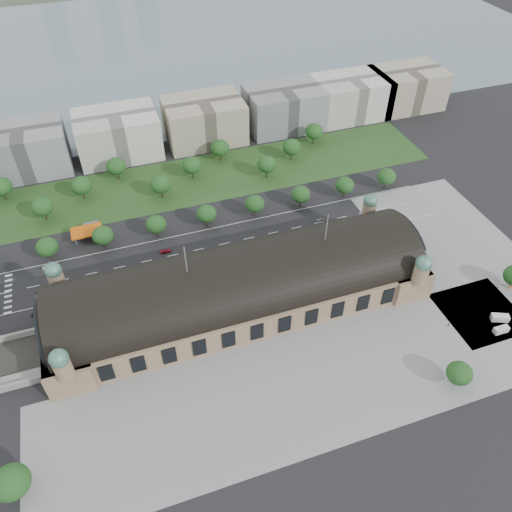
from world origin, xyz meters
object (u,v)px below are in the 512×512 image
object	(u,v)px
bus_mid	(240,250)
bus_east	(239,247)
petrol_station	(89,229)
parked_car_5	(139,290)
pedestrian_2	(497,287)
pedestrian_4	(466,374)
van_south	(500,330)
parked_car_1	(81,297)
parked_car_0	(35,313)
van_east	(499,318)
pedestrian_1	(448,325)
parked_car_3	(115,295)
parked_car_4	(98,294)
traffic_car_3	(166,251)
parked_car_6	(140,290)
bus_west	(186,267)
parked_car_2	(136,284)
advertising_column	(511,285)
traffic_car_6	(374,217)
traffic_car_1	(47,267)
pedestrian_3	(503,328)
traffic_car_5	(321,220)

from	to	relation	value
bus_mid	bus_east	distance (m)	2.24
petrol_station	parked_car_5	size ratio (longest dim) A/B	2.38
pedestrian_2	pedestrian_4	bearing A→B (deg)	86.54
van_south	pedestrian_2	size ratio (longest dim) A/B	3.61
pedestrian_4	parked_car_1	bearing A→B (deg)	-59.82
parked_car_5	pedestrian_4	size ratio (longest dim) A/B	3.46
parked_car_0	van_east	xyz separation A→B (m)	(173.25, -62.70, 0.73)
pedestrian_1	pedestrian_4	world-z (taller)	pedestrian_1
bus_east	pedestrian_4	size ratio (longest dim) A/B	6.97
parked_car_3	parked_car_4	distance (m)	7.39
petrol_station	traffic_car_3	distance (m)	39.55
parked_car_4	van_south	distance (m)	161.13
parked_car_1	parked_car_6	world-z (taller)	parked_car_6
parked_car_4	van_east	size ratio (longest dim) A/B	0.64
parked_car_6	van_south	distance (m)	144.52
petrol_station	bus_west	world-z (taller)	petrol_station
parked_car_3	pedestrian_2	distance (m)	159.82
parked_car_2	advertising_column	distance (m)	158.03
parked_car_1	pedestrian_2	bearing A→B (deg)	37.40
traffic_car_3	traffic_car_6	world-z (taller)	traffic_car_6
pedestrian_2	parked_car_4	bearing A→B (deg)	29.38
traffic_car_1	traffic_car_6	size ratio (longest dim) A/B	0.76
pedestrian_4	parked_car_4	bearing A→B (deg)	-61.06
parked_car_2	parked_car_6	xyz separation A→B (m)	(1.05, -4.00, 0.01)
traffic_car_1	van_south	size ratio (longest dim) A/B	0.75
parked_car_3	parked_car_2	bearing A→B (deg)	82.46
parked_car_1	van_east	bearing A→B (deg)	31.68
parked_car_0	bus_east	distance (m)	89.48
pedestrian_1	pedestrian_3	xyz separation A→B (m)	(19.36, -8.23, -0.05)
bus_east	pedestrian_4	distance (m)	106.57
traffic_car_5	van_east	world-z (taller)	van_east
parked_car_6	parked_car_0	bearing A→B (deg)	-112.65
parked_car_5	advertising_column	distance (m)	156.19
traffic_car_1	advertising_column	bearing A→B (deg)	-119.69
petrol_station	parked_car_6	distance (m)	47.22
parked_car_0	van_south	world-z (taller)	van_south
parked_car_4	pedestrian_3	distance (m)	162.81
bus_mid	van_south	size ratio (longest dim) A/B	2.12
parked_car_2	traffic_car_3	bearing A→B (deg)	115.05
parked_car_6	bus_west	distance (m)	22.03
van_east	pedestrian_4	world-z (taller)	van_east
petrol_station	traffic_car_6	distance (m)	136.51
pedestrian_3	parked_car_2	bearing A→B (deg)	-30.62
parked_car_1	traffic_car_3	bearing A→B (deg)	77.21
pedestrian_1	parked_car_2	bearing A→B (deg)	74.14
bus_mid	pedestrian_1	xyz separation A→B (m)	(64.39, -66.81, -0.80)
bus_west	pedestrian_4	bearing A→B (deg)	-139.53
van_south	pedestrian_3	world-z (taller)	van_south
traffic_car_3	traffic_car_5	xyz separation A→B (m)	(75.88, -2.22, -0.08)
parked_car_5	van_east	world-z (taller)	van_east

